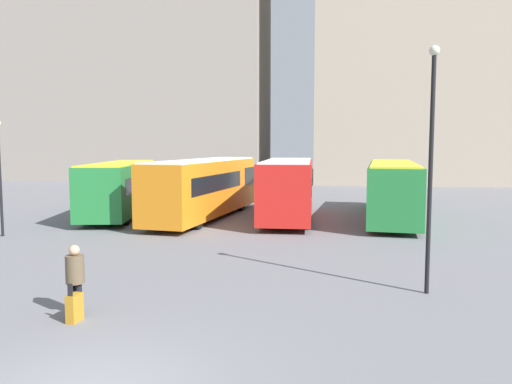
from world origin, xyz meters
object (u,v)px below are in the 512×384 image
(bus_0, at_px, (121,187))
(lamp_post_0, at_px, (431,153))
(bus_1, at_px, (205,186))
(suitcase, at_px, (74,308))
(bus_3, at_px, (392,188))
(bus_2, at_px, (288,187))
(lamp_post_1, at_px, (0,168))
(traveler, at_px, (75,273))

(bus_0, relative_size, lamp_post_0, 1.53)
(bus_1, bearing_deg, suitcase, -169.12)
(bus_1, xyz_separation_m, bus_3, (10.37, 1.08, -0.09))
(bus_2, bearing_deg, bus_1, 87.99)
(bus_3, bearing_deg, lamp_post_1, 119.85)
(bus_3, bearing_deg, bus_0, 99.95)
(bus_0, bearing_deg, bus_1, -101.19)
(bus_2, bearing_deg, bus_0, 87.72)
(bus_2, bearing_deg, lamp_post_0, -161.14)
(bus_0, height_order, lamp_post_0, lamp_post_0)
(bus_0, relative_size, bus_2, 1.09)
(bus_1, height_order, bus_3, bus_1)
(bus_0, bearing_deg, suitcase, -170.35)
(bus_2, relative_size, lamp_post_0, 1.41)
(bus_3, relative_size, lamp_post_0, 1.83)
(bus_0, xyz_separation_m, bus_1, (5.02, -0.15, 0.11))
(lamp_post_1, bearing_deg, bus_1, 41.07)
(bus_1, bearing_deg, bus_3, -75.99)
(lamp_post_1, bearing_deg, lamp_post_0, -20.84)
(lamp_post_0, bearing_deg, bus_0, 137.03)
(suitcase, distance_m, lamp_post_0, 9.85)
(bus_0, relative_size, suitcase, 10.94)
(bus_2, height_order, suitcase, bus_2)
(bus_2, distance_m, suitcase, 17.03)
(bus_1, distance_m, bus_3, 10.43)
(bus_3, bearing_deg, lamp_post_0, -177.52)
(suitcase, bearing_deg, lamp_post_0, -63.09)
(bus_3, height_order, suitcase, bus_3)
(bus_0, height_order, bus_3, bus_3)
(traveler, relative_size, lamp_post_0, 0.25)
(bus_1, xyz_separation_m, suitcase, (0.81, -16.62, -1.46))
(bus_2, xyz_separation_m, lamp_post_1, (-12.39, -6.65, 1.31))
(traveler, bearing_deg, bus_1, 7.59)
(traveler, xyz_separation_m, lamp_post_0, (8.76, 2.89, 2.86))
(lamp_post_1, bearing_deg, suitcase, -49.13)
(bus_1, bearing_deg, lamp_post_1, 139.17)
(bus_0, height_order, suitcase, bus_0)
(traveler, height_order, suitcase, traveler)
(bus_1, relative_size, bus_2, 1.26)
(bus_3, xyz_separation_m, suitcase, (-9.56, -17.70, -1.37))
(bus_3, bearing_deg, bus_1, 102.41)
(bus_3, distance_m, lamp_post_1, 19.78)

